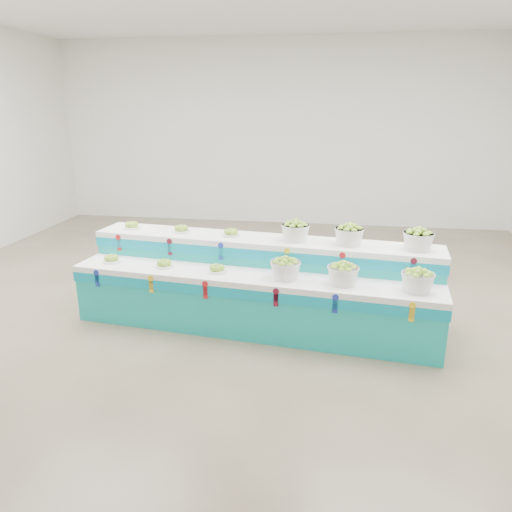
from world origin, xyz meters
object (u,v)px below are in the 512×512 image
object	(u,v)px
display_stand	(256,284)
plate_upper_mid	(181,229)
basket_upper_right	(418,239)
basket_lower_left	(285,268)

from	to	relation	value
display_stand	plate_upper_mid	xyz separation A→B (m)	(-1.04, 0.39, 0.56)
display_stand	basket_upper_right	distance (m)	1.96
basket_lower_left	plate_upper_mid	size ratio (longest dim) A/B	1.53
display_stand	plate_upper_mid	bearing A→B (deg)	165.97
basket_lower_left	plate_upper_mid	distance (m)	1.61
display_stand	basket_lower_left	bearing A→B (deg)	-32.76
basket_lower_left	basket_upper_right	xyz separation A→B (m)	(1.47, 0.37, 0.30)
display_stand	plate_upper_mid	size ratio (longest dim) A/B	19.54
display_stand	basket_lower_left	xyz separation A→B (m)	(0.39, -0.32, 0.33)
display_stand	plate_upper_mid	world-z (taller)	plate_upper_mid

